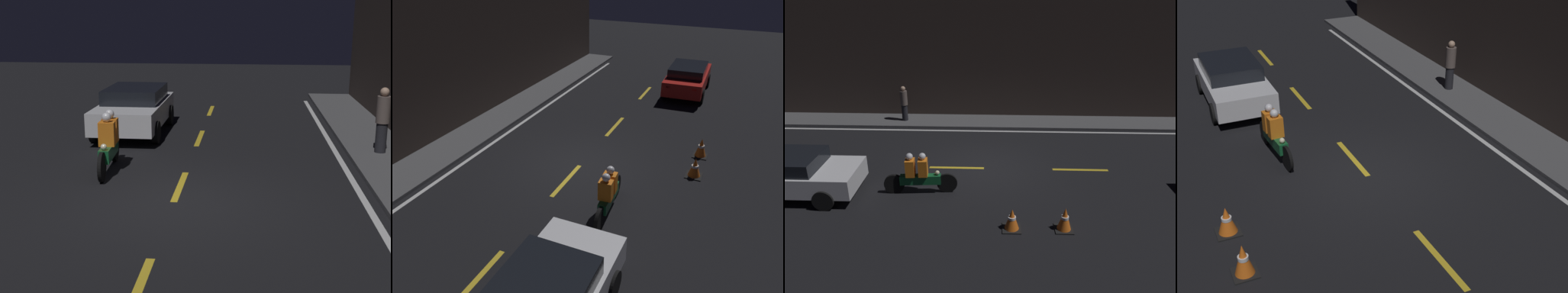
% 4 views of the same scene
% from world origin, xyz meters
% --- Properties ---
extents(ground_plane, '(56.00, 56.00, 0.00)m').
position_xyz_m(ground_plane, '(0.00, 0.00, 0.00)').
color(ground_plane, black).
extents(lane_dash_a, '(2.00, 0.14, 0.01)m').
position_xyz_m(lane_dash_a, '(-10.00, 0.00, 0.00)').
color(lane_dash_a, gold).
rests_on(lane_dash_a, ground).
extents(lane_dash_b, '(2.00, 0.14, 0.01)m').
position_xyz_m(lane_dash_b, '(-5.50, 0.00, 0.00)').
color(lane_dash_b, gold).
rests_on(lane_dash_b, ground).
extents(lane_dash_c, '(2.00, 0.14, 0.01)m').
position_xyz_m(lane_dash_c, '(-1.00, 0.00, 0.00)').
color(lane_dash_c, gold).
rests_on(lane_dash_c, ground).
extents(lane_dash_d, '(2.00, 0.14, 0.01)m').
position_xyz_m(lane_dash_d, '(3.50, 0.00, 0.00)').
color(lane_dash_d, gold).
rests_on(lane_dash_d, ground).
extents(lane_solid_kerb, '(25.20, 0.14, 0.01)m').
position_xyz_m(lane_solid_kerb, '(0.00, 3.72, 0.00)').
color(lane_solid_kerb, silver).
rests_on(lane_solid_kerb, ground).
extents(sedan_white, '(4.23, 1.95, 1.38)m').
position_xyz_m(sedan_white, '(-6.05, -2.03, 0.75)').
color(sedan_white, silver).
rests_on(sedan_white, ground).
extents(motorcycle, '(2.34, 0.41, 1.40)m').
position_xyz_m(motorcycle, '(-2.04, -1.80, 0.65)').
color(motorcycle, black).
rests_on(motorcycle, ground).
extents(pedestrian, '(0.34, 0.34, 1.66)m').
position_xyz_m(pedestrian, '(-3.94, 4.78, 0.95)').
color(pedestrian, black).
rests_on(pedestrian, raised_curb).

